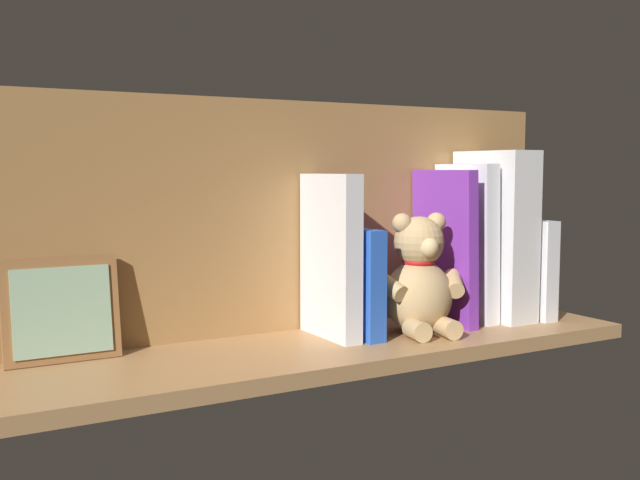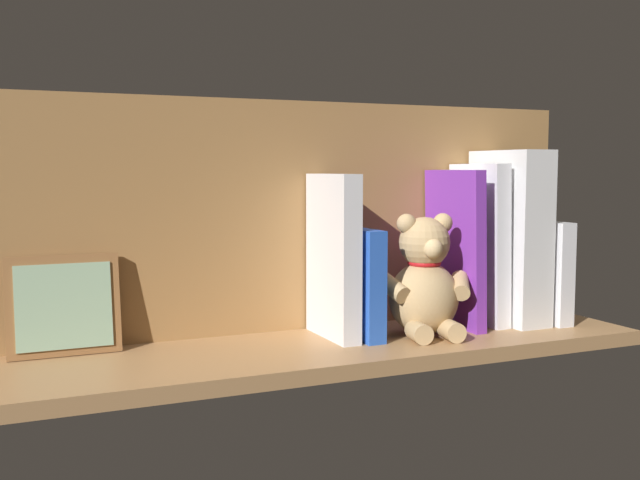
{
  "view_description": "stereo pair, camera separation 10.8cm",
  "coord_description": "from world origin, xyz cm",
  "px_view_note": "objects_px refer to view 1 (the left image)",
  "views": [
    {
      "loc": [
        53.31,
        93.99,
        25.28
      ],
      "look_at": [
        0.0,
        0.0,
        15.05
      ],
      "focal_mm": 42.4,
      "sensor_mm": 36.0,
      "label": 1
    },
    {
      "loc": [
        43.62,
        98.86,
        25.28
      ],
      "look_at": [
        0.0,
        0.0,
        15.05
      ],
      "focal_mm": 42.4,
      "sensor_mm": 36.0,
      "label": 2
    }
  ],
  "objects_px": {
    "book_0": "(518,267)",
    "picture_frame_leaning": "(61,310)",
    "teddy_bear": "(419,280)",
    "dictionary_thick_white": "(495,235)"
  },
  "relations": [
    {
      "from": "book_0",
      "to": "dictionary_thick_white",
      "type": "relative_size",
      "value": 0.59
    },
    {
      "from": "picture_frame_leaning",
      "to": "book_0",
      "type": "bearing_deg",
      "value": 175.39
    },
    {
      "from": "book_0",
      "to": "teddy_bear",
      "type": "distance_m",
      "value": 0.24
    },
    {
      "from": "picture_frame_leaning",
      "to": "teddy_bear",
      "type": "bearing_deg",
      "value": 169.77
    },
    {
      "from": "dictionary_thick_white",
      "to": "picture_frame_leaning",
      "type": "height_order",
      "value": "dictionary_thick_white"
    },
    {
      "from": "book_0",
      "to": "picture_frame_leaning",
      "type": "height_order",
      "value": "book_0"
    },
    {
      "from": "book_0",
      "to": "picture_frame_leaning",
      "type": "relative_size",
      "value": 1.12
    },
    {
      "from": "book_0",
      "to": "teddy_bear",
      "type": "bearing_deg",
      "value": 7.75
    },
    {
      "from": "teddy_bear",
      "to": "dictionary_thick_white",
      "type": "bearing_deg",
      "value": -158.76
    },
    {
      "from": "teddy_bear",
      "to": "picture_frame_leaning",
      "type": "xyz_separation_m",
      "value": [
        0.51,
        -0.09,
        -0.01
      ]
    }
  ]
}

